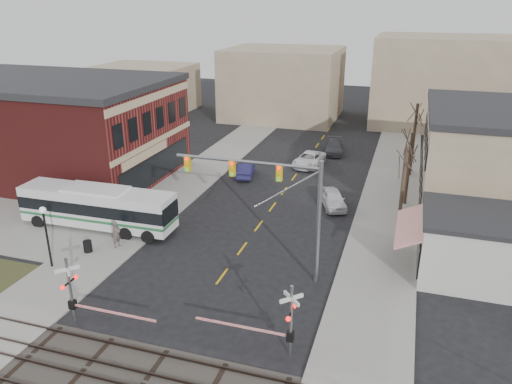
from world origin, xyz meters
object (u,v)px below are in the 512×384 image
rr_crossing_west (77,292)px  car_d (334,147)px  transit_bus (97,207)px  street_lamp (45,224)px  rr_crossing_east (282,320)px  car_b (246,170)px  pedestrian_near (116,234)px  traffic_signal_mast (277,193)px  trash_bin (88,246)px  pedestrian_far (113,216)px  car_a (333,199)px  car_c (309,159)px

rr_crossing_west → car_d: 37.38m
transit_bus → street_lamp: size_ratio=2.89×
rr_crossing_east → car_d: (-3.16, 35.57, -1.25)m
car_b → pedestrian_near: size_ratio=2.12×
street_lamp → pedestrian_near: bearing=54.8°
traffic_signal_mast → transit_bus: bearing=169.9°
trash_bin → car_b: size_ratio=0.19×
rr_crossing_west → pedestrian_far: rr_crossing_west is taller
traffic_signal_mast → pedestrian_near: (-11.80, 0.10, -4.59)m
transit_bus → trash_bin: size_ratio=15.21×
street_lamp → car_b: size_ratio=1.02×
car_a → car_d: (-2.51, 15.93, -0.02)m
trash_bin → pedestrian_far: size_ratio=0.49×
car_c → pedestrian_near: pedestrian_near is taller
transit_bus → car_c: (12.38, 20.08, -1.08)m
street_lamp → car_c: size_ratio=0.83×
car_a → pedestrian_far: (-15.76, -9.16, 0.21)m
rr_crossing_east → pedestrian_near: bearing=152.3°
car_a → pedestrian_far: pedestrian_far is taller
transit_bus → car_a: bearing=30.1°
car_a → pedestrian_near: bearing=-159.6°
trash_bin → car_c: bearing=65.8°
trash_bin → car_a: 20.21m
transit_bus → trash_bin: (1.63, -3.83, -1.27)m
traffic_signal_mast → car_a: size_ratio=2.15×
street_lamp → car_c: bearing=65.9°
traffic_signal_mast → rr_crossing_west: traffic_signal_mast is taller
trash_bin → traffic_signal_mast: bearing=5.0°
pedestrian_far → car_a: bearing=1.1°
car_a → car_b: car_a is taller
street_lamp → rr_crossing_east: bearing=-12.3°
rr_crossing_east → car_d: size_ratio=1.13×
pedestrian_near → pedestrian_far: bearing=51.1°
trash_bin → car_c: (10.76, 23.91, 0.19)m
car_a → car_d: size_ratio=0.87×
car_b → car_c: (5.35, 5.20, 0.02)m
car_b → pedestrian_far: 15.61m
traffic_signal_mast → car_d: bearing=91.7°
car_d → street_lamp: bearing=-121.4°
pedestrian_far → pedestrian_near: bearing=-82.3°
trash_bin → pedestrian_near: bearing=38.8°
street_lamp → car_a: bearing=44.8°
rr_crossing_east → pedestrian_far: (-16.41, 10.48, -1.02)m
street_lamp → pedestrian_far: (0.35, 6.84, -2.24)m
transit_bus → rr_crossing_west: rr_crossing_west is taller
car_d → pedestrian_near: 30.23m
traffic_signal_mast → pedestrian_near: size_ratio=4.72×
traffic_signal_mast → car_b: (-7.97, 17.54, -5.01)m
car_a → pedestrian_near: size_ratio=2.20×
transit_bus → car_b: size_ratio=2.95×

